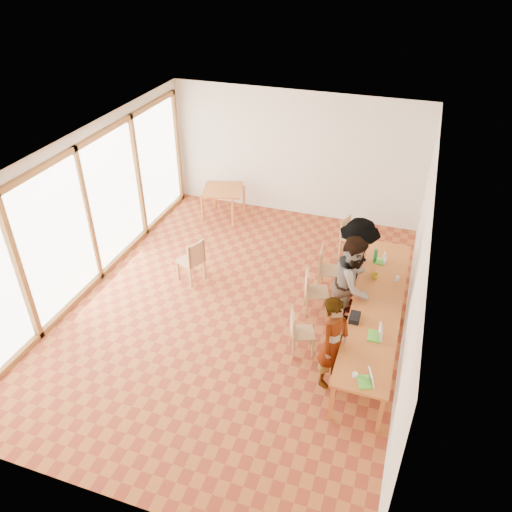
# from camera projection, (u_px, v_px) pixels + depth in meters

# --- Properties ---
(ground) EXTENTS (8.00, 8.00, 0.00)m
(ground) POSITION_uv_depth(u_px,v_px,m) (237.00, 307.00, 9.33)
(ground) COLOR #A45527
(ground) RESTS_ON ground
(wall_back) EXTENTS (6.00, 0.10, 3.00)m
(wall_back) POSITION_uv_depth(u_px,v_px,m) (296.00, 155.00, 11.67)
(wall_back) COLOR white
(wall_back) RESTS_ON ground
(wall_front) EXTENTS (6.00, 0.10, 3.00)m
(wall_front) POSITION_uv_depth(u_px,v_px,m) (103.00, 423.00, 5.34)
(wall_front) COLOR white
(wall_front) RESTS_ON ground
(wall_right) EXTENTS (0.10, 8.00, 3.00)m
(wall_right) POSITION_uv_depth(u_px,v_px,m) (417.00, 271.00, 7.70)
(wall_right) COLOR white
(wall_right) RESTS_ON ground
(window_wall) EXTENTS (0.10, 8.00, 3.00)m
(window_wall) POSITION_uv_depth(u_px,v_px,m) (87.00, 213.00, 9.29)
(window_wall) COLOR white
(window_wall) RESTS_ON ground
(ceiling) EXTENTS (6.00, 8.00, 0.04)m
(ceiling) POSITION_uv_depth(u_px,v_px,m) (233.00, 155.00, 7.67)
(ceiling) COLOR white
(ceiling) RESTS_ON wall_back
(communal_table) EXTENTS (0.80, 4.00, 0.75)m
(communal_table) POSITION_uv_depth(u_px,v_px,m) (377.00, 306.00, 8.26)
(communal_table) COLOR #C1692B
(communal_table) RESTS_ON ground
(side_table) EXTENTS (0.90, 0.90, 0.75)m
(side_table) POSITION_uv_depth(u_px,v_px,m) (223.00, 192.00, 11.90)
(side_table) COLOR #C1692B
(side_table) RESTS_ON ground
(chair_near) EXTENTS (0.49, 0.49, 0.43)m
(chair_near) POSITION_uv_depth(u_px,v_px,m) (297.00, 328.00, 8.11)
(chair_near) COLOR tan
(chair_near) RESTS_ON ground
(chair_mid) EXTENTS (0.52, 0.52, 0.47)m
(chair_mid) POSITION_uv_depth(u_px,v_px,m) (312.00, 287.00, 8.96)
(chair_mid) COLOR tan
(chair_mid) RESTS_ON ground
(chair_far) EXTENTS (0.46, 0.46, 0.47)m
(chair_far) POSITION_uv_depth(u_px,v_px,m) (325.00, 265.00, 9.55)
(chair_far) COLOR tan
(chair_far) RESTS_ON ground
(chair_empty) EXTENTS (0.49, 0.49, 0.44)m
(chair_empty) POSITION_uv_depth(u_px,v_px,m) (348.00, 232.00, 10.65)
(chair_empty) COLOR tan
(chair_empty) RESTS_ON ground
(chair_spare) EXTENTS (0.56, 0.56, 0.49)m
(chair_spare) POSITION_uv_depth(u_px,v_px,m) (193.00, 257.00, 9.72)
(chair_spare) COLOR tan
(chair_spare) RESTS_ON ground
(person_near) EXTENTS (0.57, 0.68, 1.59)m
(person_near) POSITION_uv_depth(u_px,v_px,m) (333.00, 342.00, 7.40)
(person_near) COLOR gray
(person_near) RESTS_ON ground
(person_mid) EXTENTS (0.87, 1.02, 1.84)m
(person_mid) POSITION_uv_depth(u_px,v_px,m) (353.00, 284.00, 8.39)
(person_mid) COLOR gray
(person_mid) RESTS_ON ground
(person_far) EXTENTS (0.78, 1.25, 1.86)m
(person_far) POSITION_uv_depth(u_px,v_px,m) (356.00, 266.00, 8.81)
(person_far) COLOR gray
(person_far) RESTS_ON ground
(laptop_near) EXTENTS (0.28, 0.29, 0.20)m
(laptop_near) POSITION_uv_depth(u_px,v_px,m) (368.00, 380.00, 6.77)
(laptop_near) COLOR #5AD238
(laptop_near) RESTS_ON communal_table
(laptop_mid) EXTENTS (0.23, 0.27, 0.22)m
(laptop_mid) POSITION_uv_depth(u_px,v_px,m) (377.00, 334.00, 7.52)
(laptop_mid) COLOR #5AD238
(laptop_mid) RESTS_ON communal_table
(laptop_far) EXTENTS (0.20, 0.23, 0.18)m
(laptop_far) POSITION_uv_depth(u_px,v_px,m) (382.00, 260.00, 9.22)
(laptop_far) COLOR #5AD238
(laptop_far) RESTS_ON communal_table
(yellow_mug) EXTENTS (0.14, 0.14, 0.09)m
(yellow_mug) POSITION_uv_depth(u_px,v_px,m) (375.00, 276.00, 8.80)
(yellow_mug) COLOR gold
(yellow_mug) RESTS_ON communal_table
(green_bottle) EXTENTS (0.07, 0.07, 0.28)m
(green_bottle) POSITION_uv_depth(u_px,v_px,m) (375.00, 256.00, 9.17)
(green_bottle) COLOR #258138
(green_bottle) RESTS_ON communal_table
(clear_glass) EXTENTS (0.07, 0.07, 0.09)m
(clear_glass) POSITION_uv_depth(u_px,v_px,m) (397.00, 279.00, 8.74)
(clear_glass) COLOR silver
(clear_glass) RESTS_ON communal_table
(condiment_cup) EXTENTS (0.08, 0.08, 0.06)m
(condiment_cup) POSITION_uv_depth(u_px,v_px,m) (355.00, 375.00, 6.88)
(condiment_cup) COLOR white
(condiment_cup) RESTS_ON communal_table
(pink_phone) EXTENTS (0.05, 0.10, 0.01)m
(pink_phone) POSITION_uv_depth(u_px,v_px,m) (362.00, 298.00, 8.34)
(pink_phone) COLOR #C1427E
(pink_phone) RESTS_ON communal_table
(black_pouch) EXTENTS (0.16, 0.26, 0.09)m
(black_pouch) POSITION_uv_depth(u_px,v_px,m) (355.00, 318.00, 7.87)
(black_pouch) COLOR black
(black_pouch) RESTS_ON communal_table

